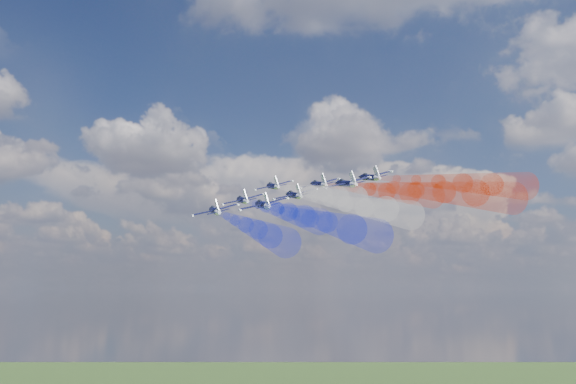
% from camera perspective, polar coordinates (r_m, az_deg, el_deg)
% --- Properties ---
extents(jet_lead, '(16.15, 16.78, 8.52)m').
position_cam_1_polar(jet_lead, '(161.08, -1.37, 0.53)').
color(jet_lead, black).
extents(trail_lead, '(31.91, 44.90, 14.89)m').
position_cam_1_polar(trail_lead, '(131.19, 2.06, 0.04)').
color(trail_lead, white).
extents(jet_inner_left, '(16.15, 16.78, 8.52)m').
position_cam_1_polar(jet_inner_left, '(149.11, -4.12, -0.74)').
color(jet_inner_left, black).
extents(trail_inner_left, '(31.91, 44.90, 14.89)m').
position_cam_1_polar(trail_inner_left, '(118.86, -1.04, -1.60)').
color(trail_inner_left, '#1B28E7').
extents(jet_inner_right, '(16.15, 16.78, 8.52)m').
position_cam_1_polar(jet_inner_right, '(154.26, 2.78, 0.71)').
color(jet_inner_right, black).
extents(trail_inner_right, '(31.91, 44.90, 14.89)m').
position_cam_1_polar(trail_inner_right, '(125.17, 7.36, 0.24)').
color(trail_inner_right, red).
extents(jet_outer_left, '(16.15, 16.78, 8.52)m').
position_cam_1_polar(jet_outer_left, '(136.70, -6.61, -1.70)').
color(jet_outer_left, black).
extents(trail_outer_left, '(31.91, 44.90, 14.89)m').
position_cam_1_polar(trail_outer_left, '(106.19, -3.89, -2.93)').
color(trail_outer_left, '#1B28E7').
extents(jet_center_third, '(16.15, 16.78, 8.52)m').
position_cam_1_polar(jet_center_third, '(140.38, 0.55, -0.28)').
color(jet_center_third, black).
extents(trail_center_third, '(31.91, 44.90, 14.89)m').
position_cam_1_polar(trail_center_third, '(110.91, 5.12, -1.07)').
color(trail_center_third, white).
extents(jet_outer_right, '(16.15, 16.78, 8.52)m').
position_cam_1_polar(jet_outer_right, '(145.79, 7.38, 1.32)').
color(jet_outer_right, black).
extents(trail_outer_right, '(31.91, 44.90, 14.89)m').
position_cam_1_polar(trail_outer_right, '(117.84, 13.38, 0.96)').
color(trail_outer_right, red).
extents(jet_rear_left, '(16.15, 16.78, 8.52)m').
position_cam_1_polar(jet_rear_left, '(127.66, -2.29, -1.17)').
color(jet_rear_left, black).
extents(trail_rear_left, '(31.91, 44.90, 14.89)m').
position_cam_1_polar(trail_rear_left, '(97.75, 2.03, -2.34)').
color(trail_rear_left, '#1B28E7').
extents(jet_rear_right, '(16.15, 16.78, 8.52)m').
position_cam_1_polar(jet_rear_right, '(131.85, 5.26, 0.75)').
color(jet_rear_right, black).
extents(trail_rear_right, '(31.91, 44.90, 14.89)m').
position_cam_1_polar(trail_rear_right, '(103.44, 11.51, 0.19)').
color(trail_rear_right, red).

